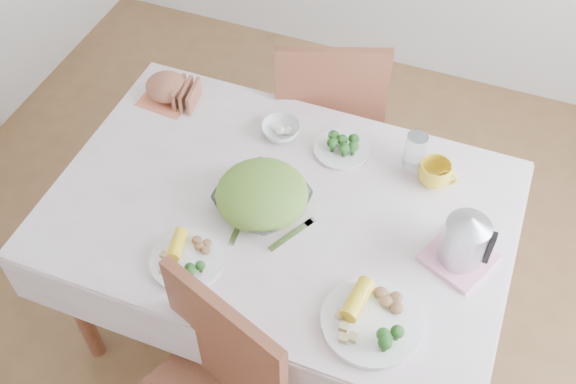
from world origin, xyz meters
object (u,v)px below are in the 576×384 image
(salad_bowl, at_px, (262,201))
(dinner_plate_left, at_px, (187,260))
(dining_table, at_px, (281,271))
(yellow_mug, at_px, (434,174))
(chair_far, at_px, (326,117))
(dinner_plate_right, at_px, (372,322))
(electric_kettle, at_px, (466,235))

(salad_bowl, bearing_deg, dinner_plate_left, -114.96)
(dining_table, height_order, yellow_mug, yellow_mug)
(yellow_mug, bearing_deg, dining_table, -147.68)
(dining_table, relative_size, dinner_plate_left, 6.10)
(salad_bowl, xyz_separation_m, yellow_mug, (0.50, 0.31, 0.01))
(salad_bowl, xyz_separation_m, dinner_plate_left, (-0.13, -0.28, -0.02))
(chair_far, relative_size, dinner_plate_right, 3.35)
(salad_bowl, bearing_deg, dining_table, 26.25)
(chair_far, relative_size, electric_kettle, 5.22)
(chair_far, bearing_deg, salad_bowl, 72.07)
(yellow_mug, bearing_deg, electric_kettle, -61.98)
(dining_table, bearing_deg, electric_kettle, 0.42)
(dining_table, distance_m, salad_bowl, 0.43)
(chair_far, height_order, dinner_plate_left, chair_far)
(dinner_plate_left, xyz_separation_m, yellow_mug, (0.63, 0.59, 0.03))
(salad_bowl, relative_size, electric_kettle, 1.50)
(dinner_plate_left, xyz_separation_m, electric_kettle, (0.77, 0.31, 0.11))
(chair_far, relative_size, dinner_plate_left, 4.30)
(salad_bowl, bearing_deg, electric_kettle, 2.67)
(dinner_plate_left, height_order, yellow_mug, yellow_mug)
(chair_far, height_order, yellow_mug, chair_far)
(dining_table, relative_size, yellow_mug, 12.23)
(dinner_plate_left, bearing_deg, yellow_mug, 43.23)
(dinner_plate_left, height_order, dinner_plate_right, dinner_plate_right)
(dinner_plate_right, bearing_deg, yellow_mug, 86.25)
(yellow_mug, bearing_deg, chair_far, 138.24)
(dinner_plate_left, bearing_deg, chair_far, 84.65)
(dining_table, relative_size, salad_bowl, 4.94)
(chair_far, bearing_deg, dinner_plate_left, 64.32)
(salad_bowl, relative_size, dinner_plate_right, 0.96)
(salad_bowl, distance_m, dinner_plate_left, 0.31)
(salad_bowl, height_order, yellow_mug, yellow_mug)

